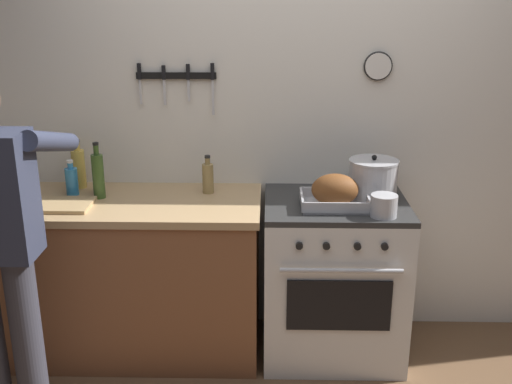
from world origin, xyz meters
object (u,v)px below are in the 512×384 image
(cutting_board, at_px, (57,205))
(saucepan, at_px, (384,206))
(bottle_soy_sauce, at_px, (98,180))
(bottle_dish_soap, at_px, (72,181))
(stove, at_px, (333,278))
(bottle_cooking_oil, at_px, (79,168))
(roasting_pan, at_px, (335,192))
(bottle_olive_oil, at_px, (98,175))
(stock_pot, at_px, (373,180))
(bottle_vinegar, at_px, (208,177))

(cutting_board, bearing_deg, saucepan, -3.54)
(cutting_board, height_order, bottle_soy_sauce, bottle_soy_sauce)
(bottle_dish_soap, distance_m, bottle_soy_sauce, 0.14)
(bottle_soy_sauce, bearing_deg, stove, -5.22)
(saucepan, relative_size, bottle_cooking_oil, 0.48)
(roasting_pan, height_order, saucepan, roasting_pan)
(cutting_board, distance_m, bottle_cooking_oil, 0.35)
(bottle_cooking_oil, relative_size, bottle_soy_sauce, 1.55)
(saucepan, height_order, bottle_olive_oil, bottle_olive_oil)
(stock_pot, distance_m, cutting_board, 1.67)
(cutting_board, height_order, bottle_vinegar, bottle_vinegar)
(bottle_cooking_oil, bearing_deg, bottle_olive_oil, -48.41)
(saucepan, xyz_separation_m, cutting_board, (-1.68, 0.10, -0.05))
(stove, bearing_deg, bottle_dish_soap, 176.69)
(bottle_cooking_oil, distance_m, bottle_soy_sauce, 0.17)
(stock_pot, xyz_separation_m, cutting_board, (-1.66, -0.16, -0.10))
(saucepan, xyz_separation_m, bottle_olive_oil, (-1.49, 0.25, 0.07))
(stove, xyz_separation_m, bottle_soy_sauce, (-1.30, 0.12, 0.52))
(bottle_vinegar, relative_size, bottle_soy_sauce, 1.19)
(cutting_board, xyz_separation_m, bottle_soy_sauce, (0.16, 0.23, 0.06))
(stove, relative_size, saucepan, 6.74)
(cutting_board, xyz_separation_m, bottle_dish_soap, (0.02, 0.20, 0.07))
(roasting_pan, bearing_deg, bottle_soy_sauce, 171.06)
(stove, height_order, stock_pot, stock_pot)
(roasting_pan, bearing_deg, stove, 76.96)
(cutting_board, bearing_deg, roasting_pan, 1.18)
(stove, bearing_deg, cutting_board, -175.61)
(bottle_cooking_oil, bearing_deg, stove, -8.62)
(roasting_pan, height_order, stock_pot, stock_pot)
(bottle_dish_soap, distance_m, bottle_vinegar, 0.74)
(roasting_pan, height_order, bottle_dish_soap, bottle_dish_soap)
(stove, bearing_deg, stock_pot, 12.57)
(bottle_cooking_oil, distance_m, bottle_dish_soap, 0.14)
(bottle_dish_soap, bearing_deg, cutting_board, -97.22)
(stock_pot, distance_m, bottle_soy_sauce, 1.50)
(saucepan, bearing_deg, stove, 134.35)
(stove, bearing_deg, saucepan, -45.65)
(stove, xyz_separation_m, bottle_cooking_oil, (-1.44, 0.22, 0.57))
(bottle_cooking_oil, xyz_separation_m, bottle_dish_soap, (-0.00, -0.13, -0.04))
(saucepan, relative_size, cutting_board, 0.37)
(stove, distance_m, roasting_pan, 0.54)
(cutting_board, relative_size, bottle_olive_oil, 1.17)
(stove, distance_m, stock_pot, 0.59)
(roasting_pan, bearing_deg, bottle_olive_oil, 174.55)
(bottle_soy_sauce, bearing_deg, cutting_board, -124.84)
(stove, height_order, bottle_vinegar, bottle_vinegar)
(bottle_soy_sauce, bearing_deg, saucepan, -12.48)
(saucepan, distance_m, bottle_dish_soap, 1.68)
(stove, height_order, bottle_dish_soap, bottle_dish_soap)
(bottle_dish_soap, bearing_deg, bottle_soy_sauce, 14.70)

